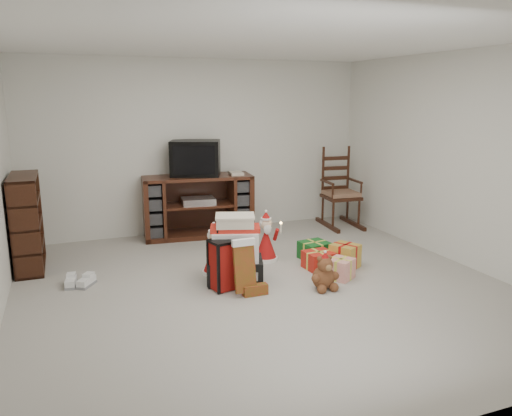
{
  "coord_description": "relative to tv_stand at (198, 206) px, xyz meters",
  "views": [
    {
      "loc": [
        -1.86,
        -4.59,
        1.98
      ],
      "look_at": [
        0.14,
        0.6,
        0.72
      ],
      "focal_mm": 35.0,
      "sensor_mm": 36.0,
      "label": 1
    }
  ],
  "objects": [
    {
      "name": "gift_pile",
      "position": [
        -0.1,
        -1.93,
        -0.12
      ],
      "size": [
        0.68,
        0.58,
        0.73
      ],
      "rotation": [
        0.0,
        0.0,
        -0.32
      ],
      "color": "black",
      "rests_on": "floor"
    },
    {
      "name": "tv_stand",
      "position": [
        0.0,
        0.0,
        0.0
      ],
      "size": [
        1.58,
        0.7,
        0.88
      ],
      "rotation": [
        0.0,
        0.0,
        -0.1
      ],
      "color": "#3F1A12",
      "rests_on": "floor"
    },
    {
      "name": "santa_figurine",
      "position": [
        0.49,
        -1.37,
        -0.2
      ],
      "size": [
        0.3,
        0.29,
        0.62
      ],
      "color": "#9F1111",
      "rests_on": "floor"
    },
    {
      "name": "teddy_bear",
      "position": [
        0.7,
        -2.46,
        -0.28
      ],
      "size": [
        0.24,
        0.21,
        0.36
      ],
      "color": "brown",
      "rests_on": "floor"
    },
    {
      "name": "mrs_claus_figurine",
      "position": [
        -0.24,
        -1.6,
        -0.21
      ],
      "size": [
        0.29,
        0.27,
        0.59
      ],
      "color": "#9F1111",
      "rests_on": "floor"
    },
    {
      "name": "red_suitcase",
      "position": [
        -0.2,
        -2.07,
        -0.17
      ],
      "size": [
        0.45,
        0.3,
        0.63
      ],
      "rotation": [
        0.0,
        0.0,
        0.23
      ],
      "color": "maroon",
      "rests_on": "floor"
    },
    {
      "name": "gift_cluster",
      "position": [
        1.03,
        -1.88,
        -0.3
      ],
      "size": [
        0.61,
        0.94,
        0.28
      ],
      "color": "red",
      "rests_on": "floor"
    },
    {
      "name": "sneaker_pair",
      "position": [
        -1.69,
        -1.45,
        -0.39
      ],
      "size": [
        0.34,
        0.27,
        0.09
      ],
      "rotation": [
        0.0,
        0.0,
        -0.31
      ],
      "color": "white",
      "rests_on": "floor"
    },
    {
      "name": "bookshelf",
      "position": [
        -2.19,
        -0.62,
        0.09
      ],
      "size": [
        0.3,
        0.9,
        1.1
      ],
      "color": "#351A0E",
      "rests_on": "floor"
    },
    {
      "name": "crt_television",
      "position": [
        -0.01,
        0.03,
        0.68
      ],
      "size": [
        0.8,
        0.69,
        0.49
      ],
      "rotation": [
        0.0,
        0.0,
        -0.35
      ],
      "color": "black",
      "rests_on": "tv_stand"
    },
    {
      "name": "room",
      "position": [
        0.13,
        -2.2,
        0.81
      ],
      "size": [
        5.01,
        5.01,
        2.51
      ],
      "color": "#A59F97",
      "rests_on": "ground"
    },
    {
      "name": "stocking",
      "position": [
        -0.13,
        -2.32,
        -0.14
      ],
      "size": [
        0.28,
        0.12,
        0.59
      ],
      "primitive_type": null,
      "rotation": [
        0.0,
        0.0,
        0.01
      ],
      "color": "#0F6A0B",
      "rests_on": "floor"
    },
    {
      "name": "rocking_chair",
      "position": [
        2.19,
        -0.19,
        -0.01
      ],
      "size": [
        0.58,
        0.88,
        1.26
      ],
      "rotation": [
        0.0,
        0.0,
        -0.09
      ],
      "color": "#351A0E",
      "rests_on": "floor"
    }
  ]
}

